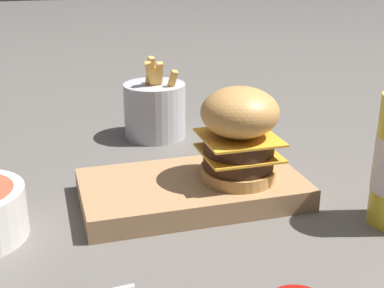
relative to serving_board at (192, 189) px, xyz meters
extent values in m
plane|color=#5B5651|center=(-0.01, -0.04, -0.01)|extent=(6.00, 6.00, 0.00)
cube|color=#A37A51|center=(0.00, 0.00, 0.00)|extent=(0.29, 0.16, 0.03)
cylinder|color=tan|center=(0.06, -0.01, 0.02)|extent=(0.10, 0.10, 0.02)
cylinder|color=#422819|center=(0.06, -0.01, 0.04)|extent=(0.09, 0.09, 0.02)
cube|color=gold|center=(0.06, -0.01, 0.05)|extent=(0.10, 0.10, 0.00)
cylinder|color=#422819|center=(0.06, -0.01, 0.06)|extent=(0.09, 0.09, 0.02)
cube|color=gold|center=(0.06, -0.01, 0.07)|extent=(0.10, 0.10, 0.00)
ellipsoid|color=tan|center=(0.06, -0.01, 0.11)|extent=(0.10, 0.10, 0.06)
cylinder|color=#B7B7BC|center=(0.01, 0.26, 0.03)|extent=(0.11, 0.11, 0.10)
cube|color=gold|center=(0.00, 0.26, 0.09)|extent=(0.02, 0.03, 0.09)
cube|color=gold|center=(0.03, 0.24, 0.08)|extent=(0.02, 0.03, 0.07)
cube|color=gold|center=(0.01, 0.26, 0.08)|extent=(0.01, 0.03, 0.07)
cube|color=gold|center=(0.01, 0.26, 0.08)|extent=(0.02, 0.02, 0.07)
cube|color=gold|center=(0.02, 0.26, 0.08)|extent=(0.01, 0.03, 0.08)
cube|color=gold|center=(0.00, 0.26, 0.09)|extent=(0.03, 0.04, 0.08)
camera|label=1|loc=(-0.18, -0.62, 0.31)|focal=50.00mm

